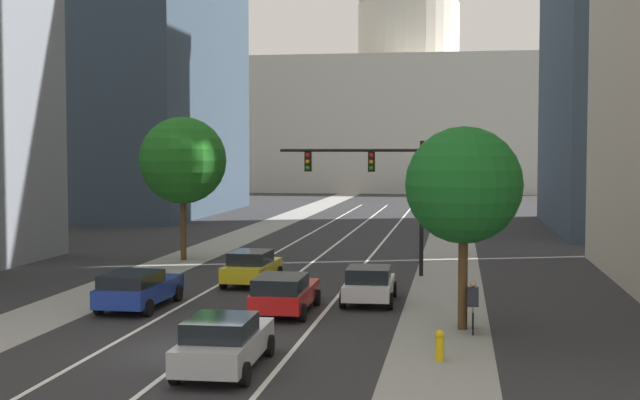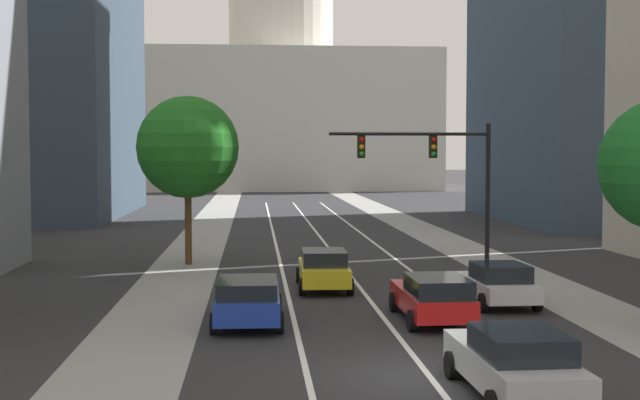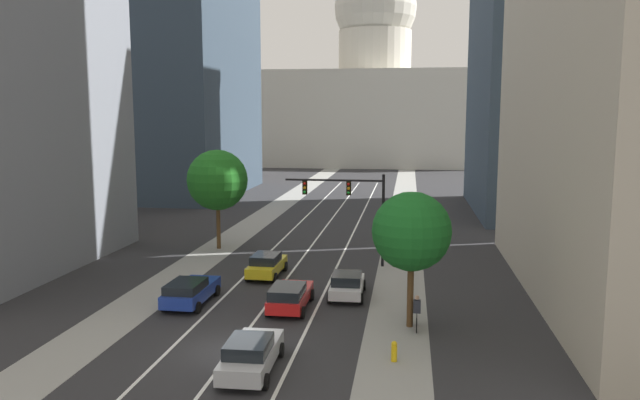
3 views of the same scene
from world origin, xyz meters
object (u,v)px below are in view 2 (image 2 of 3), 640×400
at_px(car_white, 498,283).
at_px(car_blue, 248,299).
at_px(car_silver, 515,362).
at_px(capitol_building, 281,89).
at_px(car_yellow, 324,269).
at_px(traffic_signal_mast, 438,166).
at_px(car_red, 433,297).
at_px(street_tree_mid_left, 188,147).

distance_m(car_white, car_blue, 8.96).
bearing_deg(car_silver, capitol_building, -0.61).
bearing_deg(car_blue, car_yellow, -22.97).
distance_m(car_white, traffic_signal_mast, 8.57).
xyz_separation_m(car_blue, traffic_signal_mast, (8.09, 10.31, 3.87)).
distance_m(car_red, car_yellow, 7.22).
bearing_deg(car_yellow, car_red, -155.67).
height_order(car_white, car_blue, car_blue).
bearing_deg(capitol_building, car_red, -89.20).
relative_size(capitol_building, car_silver, 9.01).
xyz_separation_m(traffic_signal_mast, street_tree_mid_left, (-10.96, 3.91, 0.82)).
bearing_deg(capitol_building, car_silver, -89.26).
xyz_separation_m(car_silver, car_blue, (-5.70, 8.39, -0.01)).
distance_m(car_red, street_tree_mid_left, 17.34).
height_order(capitol_building, car_silver, capitol_building).
height_order(car_red, car_blue, car_red).
distance_m(capitol_building, car_yellow, 96.14).
relative_size(capitol_building, car_red, 9.28).
height_order(car_yellow, street_tree_mid_left, street_tree_mid_left).
bearing_deg(car_white, capitol_building, 1.15).
bearing_deg(capitol_building, traffic_signal_mast, -87.61).
height_order(car_blue, traffic_signal_mast, traffic_signal_mast).
bearing_deg(traffic_signal_mast, street_tree_mid_left, 160.35).
bearing_deg(traffic_signal_mast, car_blue, -128.12).
relative_size(car_silver, car_red, 1.03).
xyz_separation_m(capitol_building, car_silver, (1.43, -110.04, -13.87)).
distance_m(car_silver, car_white, 11.44).
relative_size(car_white, traffic_signal_mast, 0.60).
height_order(car_silver, car_yellow, car_silver).
bearing_deg(street_tree_mid_left, car_red, -59.16).
height_order(car_yellow, traffic_signal_mast, traffic_signal_mast).
relative_size(car_silver, car_blue, 1.01).
distance_m(car_white, street_tree_mid_left, 16.89).
height_order(car_silver, traffic_signal_mast, traffic_signal_mast).
distance_m(car_white, car_yellow, 6.87).
xyz_separation_m(car_red, car_blue, (-5.70, 0.11, -0.01)).
distance_m(car_silver, street_tree_mid_left, 24.63).
height_order(capitol_building, car_white, capitol_building).
relative_size(car_white, street_tree_mid_left, 0.54).
bearing_deg(car_blue, traffic_signal_mast, -37.52).
height_order(car_yellow, car_blue, car_yellow).
bearing_deg(street_tree_mid_left, car_silver, -69.26).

